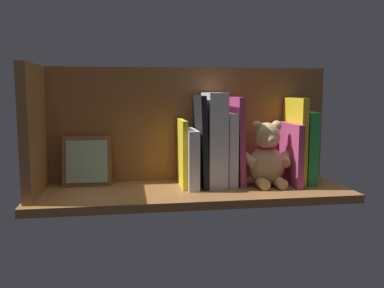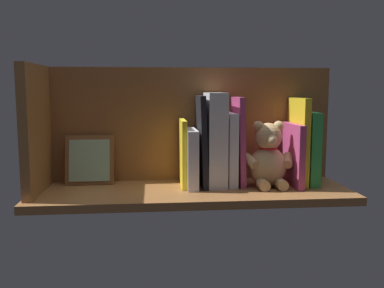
% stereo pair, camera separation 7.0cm
% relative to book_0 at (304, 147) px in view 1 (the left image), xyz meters
% --- Properties ---
extents(ground_plane, '(0.88, 0.29, 0.02)m').
position_rel_book_0_xyz_m(ground_plane, '(0.35, 0.04, -0.12)').
color(ground_plane, brown).
extents(shelf_back_panel, '(0.88, 0.02, 0.34)m').
position_rel_book_0_xyz_m(shelf_back_panel, '(0.35, -0.08, 0.07)').
color(shelf_back_panel, brown).
rests_on(shelf_back_panel, ground_plane).
extents(shelf_side_divider, '(0.02, 0.23, 0.34)m').
position_rel_book_0_xyz_m(shelf_side_divider, '(0.76, 0.04, 0.07)').
color(shelf_side_divider, brown).
rests_on(shelf_side_divider, ground_plane).
extents(book_0, '(0.03, 0.15, 0.21)m').
position_rel_book_0_xyz_m(book_0, '(0.00, 0.00, 0.00)').
color(book_0, green).
rests_on(book_0, ground_plane).
extents(book_1, '(0.02, 0.15, 0.25)m').
position_rel_book_0_xyz_m(book_1, '(0.03, 0.00, 0.02)').
color(book_1, yellow).
rests_on(book_1, ground_plane).
extents(book_2, '(0.02, 0.18, 0.18)m').
position_rel_book_0_xyz_m(book_2, '(0.05, 0.02, -0.02)').
color(book_2, '#B23F72').
rests_on(book_2, ground_plane).
extents(teddy_bear, '(0.15, 0.12, 0.19)m').
position_rel_book_0_xyz_m(teddy_bear, '(0.13, 0.03, -0.02)').
color(teddy_bear, tan).
rests_on(teddy_bear, ground_plane).
extents(book_3, '(0.02, 0.13, 0.25)m').
position_rel_book_0_xyz_m(book_3, '(0.21, -0.01, 0.02)').
color(book_3, '#B23F72').
rests_on(book_3, ground_plane).
extents(book_4, '(0.03, 0.14, 0.21)m').
position_rel_book_0_xyz_m(book_4, '(0.23, -0.01, -0.00)').
color(book_4, silver).
rests_on(book_4, ground_plane).
extents(dictionary_thick_white, '(0.05, 0.14, 0.27)m').
position_rel_book_0_xyz_m(dictionary_thick_white, '(0.28, -0.00, 0.03)').
color(dictionary_thick_white, silver).
rests_on(dictionary_thick_white, ground_plane).
extents(book_5, '(0.02, 0.15, 0.26)m').
position_rel_book_0_xyz_m(book_5, '(0.31, -0.00, 0.02)').
color(book_5, black).
rests_on(book_5, ground_plane).
extents(book_6, '(0.03, 0.16, 0.16)m').
position_rel_book_0_xyz_m(book_6, '(0.34, 0.01, -0.02)').
color(book_6, silver).
rests_on(book_6, ground_plane).
extents(book_7, '(0.01, 0.14, 0.19)m').
position_rel_book_0_xyz_m(book_7, '(0.37, -0.00, -0.01)').
color(book_7, yellow).
rests_on(book_7, ground_plane).
extents(picture_frame_leaning, '(0.14, 0.05, 0.14)m').
position_rel_book_0_xyz_m(picture_frame_leaning, '(0.64, -0.05, -0.03)').
color(picture_frame_leaning, brown).
rests_on(picture_frame_leaning, ground_plane).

